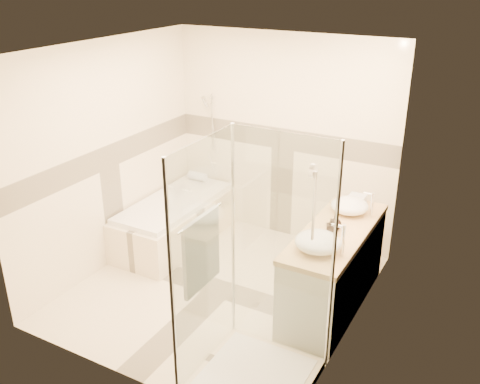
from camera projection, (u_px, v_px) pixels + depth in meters
The scene contains 12 objects.
room at pixel (224, 180), 5.17m from camera, with size 2.82×3.02×2.52m.
bathtub at pixel (175, 219), 6.54m from camera, with size 0.75×1.70×0.56m.
vanity at pixel (334, 268), 5.26m from camera, with size 0.58×1.62×0.85m.
shower_enclosure at pixel (246, 323), 4.33m from camera, with size 0.96×0.93×2.04m.
vessel_sink_near at pixel (350, 206), 5.42m from camera, with size 0.38×0.38×0.15m, color white.
vessel_sink_far at pixel (318, 242), 4.70m from camera, with size 0.41×0.41×0.16m, color white.
faucet_near at pixel (371, 203), 5.29m from camera, with size 0.11×0.03×0.26m.
faucet_far at pixel (342, 238), 4.57m from camera, with size 0.13×0.03×0.30m.
amenity_bottle_a at pixel (331, 227), 4.96m from camera, with size 0.07×0.08×0.16m, color black.
amenity_bottle_b at pixel (335, 222), 5.08m from camera, with size 0.12×0.12×0.15m, color black.
folded_towels at pixel (355, 202), 5.58m from camera, with size 0.17×0.29×0.09m, color silver.
rolled_towel at pixel (197, 176), 7.01m from camera, with size 0.11×0.11×0.24m, color silver.
Camera 1 is at (2.50, -4.12, 3.19)m, focal length 40.00 mm.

